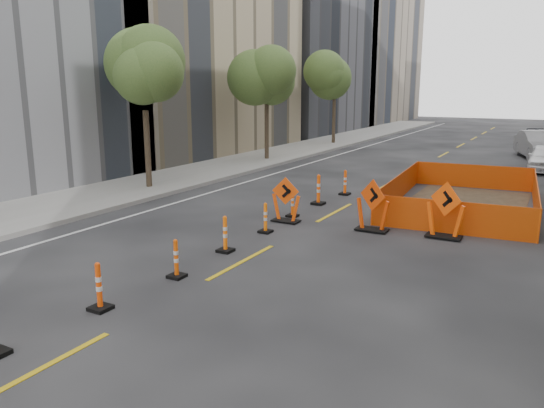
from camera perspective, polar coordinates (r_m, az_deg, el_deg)
The scene contains 19 objects.
ground_plane at distance 10.40m, azimuth -15.32°, elevation -12.27°, with size 140.00×140.00×0.00m, color black.
sidewalk_left at distance 24.76m, azimuth -10.99°, elevation 2.59°, with size 4.00×90.00×0.15m, color gray.
bld_left_d at distance 51.69m, azimuth 1.74°, elevation 15.64°, with size 12.00×16.00×14.00m, color #4C4C51.
bld_left_e at distance 66.85m, azimuth 8.55°, elevation 17.41°, with size 12.00×20.00×20.00m, color gray.
tree_l_b at distance 22.50m, azimuth -13.62°, elevation 12.88°, with size 2.80×2.80×5.95m.
tree_l_c at distance 30.64m, azimuth -0.58°, elevation 13.07°, with size 2.80×2.80×5.95m.
tree_l_d at distance 39.64m, azimuth 6.77°, elevation 12.89°, with size 2.80×2.80×5.95m.
channelizer_2 at distance 10.93m, azimuth -18.12°, elevation -8.41°, with size 0.39×0.39×0.98m, color #E14209, non-canonical shape.
channelizer_3 at distance 12.29m, azimuth -10.27°, elevation -5.79°, with size 0.36×0.36×0.91m, color #D64C09, non-canonical shape.
channelizer_4 at distance 13.98m, azimuth -5.06°, elevation -3.23°, with size 0.39×0.39×0.98m, color #FE640A, non-canonical shape.
channelizer_5 at distance 15.74m, azimuth -0.71°, elevation -1.48°, with size 0.36×0.36×0.92m, color orange, non-canonical shape.
channelizer_6 at distance 17.66m, azimuth 2.22°, elevation 0.07°, with size 0.36×0.36×0.91m, color #EE580A, non-canonical shape.
channelizer_7 at distance 19.54m, azimuth 5.02°, elevation 1.56°, with size 0.44×0.44×1.12m, color #F4500A, non-canonical shape.
channelizer_8 at distance 21.41m, azimuth 7.87°, elevation 2.31°, with size 0.40×0.40×1.01m, color #F04F0A, non-canonical shape.
chevron_sign_left at distance 16.91m, azimuth 1.51°, elevation 0.46°, with size 0.98×0.59×1.47m, color #E54609, non-canonical shape.
chevron_sign_center at distance 16.11m, azimuth 10.79°, elevation -0.15°, with size 1.06×0.64×1.59m, color #D53C09, non-canonical shape.
chevron_sign_right at distance 15.88m, azimuth 18.16°, elevation -0.63°, with size 1.10×0.66×1.65m, color #FF500A, non-canonical shape.
safety_fence at distance 20.36m, azimuth 19.93°, elevation 1.12°, with size 4.70×7.99×1.00m, color #D7400B, non-canonical shape.
parked_car_mid at distance 35.59m, azimuth 26.73°, elevation 5.69°, with size 1.73×4.97×1.64m, color gray.
Camera 1 is at (6.76, -6.63, 4.30)m, focal length 35.00 mm.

